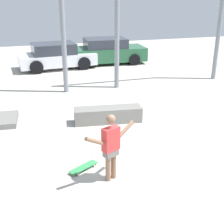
% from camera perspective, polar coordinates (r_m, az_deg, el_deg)
% --- Properties ---
extents(ground_plane, '(36.00, 36.00, 0.00)m').
position_cam_1_polar(ground_plane, '(8.46, 5.48, -7.05)').
color(ground_plane, '#B2ADA3').
extents(skateboarder, '(1.29, 0.65, 1.58)m').
position_cam_1_polar(skateboarder, '(6.84, -0.22, -5.97)').
color(skateboarder, '#8C664C').
rests_on(skateboarder, ground_plane).
extents(skateboard, '(0.78, 0.56, 0.08)m').
position_cam_1_polar(skateboard, '(7.61, -5.23, -10.03)').
color(skateboard, '#338C4C').
rests_on(skateboard, ground_plane).
extents(grind_box, '(2.22, 0.83, 0.49)m').
position_cam_1_polar(grind_box, '(10.09, -0.74, -0.52)').
color(grind_box, slate).
rests_on(grind_box, ground_plane).
extents(canopy_support_right, '(5.10, 0.20, 5.22)m').
position_cam_1_polar(canopy_support_right, '(14.17, 10.90, 17.81)').
color(canopy_support_right, gray).
rests_on(canopy_support_right, ground_plane).
extents(parked_car_white, '(4.15, 2.14, 1.36)m').
position_cam_1_polar(parked_car_white, '(17.36, -10.16, 10.01)').
color(parked_car_white, white).
rests_on(parked_car_white, ground_plane).
extents(parked_car_green, '(4.29, 2.13, 1.44)m').
position_cam_1_polar(parked_car_green, '(18.32, -0.83, 11.05)').
color(parked_car_green, '#28603D').
rests_on(parked_car_green, ground_plane).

